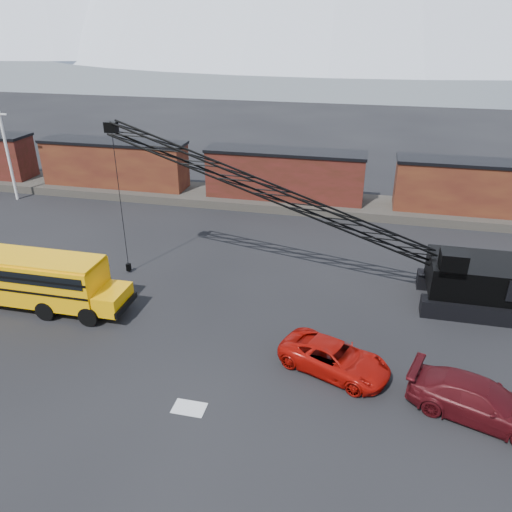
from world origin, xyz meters
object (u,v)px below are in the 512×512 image
at_px(crawler_crane, 301,205).
at_px(maroon_suv, 479,400).
at_px(school_bus, 24,277).
at_px(red_pickup, 335,358).

bearing_deg(crawler_crane, maroon_suv, -46.00).
xyz_separation_m(school_bus, crawler_crane, (14.76, 5.57, 3.57)).
bearing_deg(red_pickup, school_bus, 105.09).
height_order(red_pickup, maroon_suv, maroon_suv).
xyz_separation_m(school_bus, maroon_suv, (23.68, -3.67, -0.97)).
xyz_separation_m(red_pickup, crawler_crane, (-2.89, 7.62, 4.64)).
bearing_deg(maroon_suv, school_bus, 98.61).
xyz_separation_m(school_bus, red_pickup, (17.65, -2.05, -1.07)).
bearing_deg(school_bus, red_pickup, -6.63).
height_order(school_bus, red_pickup, school_bus).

